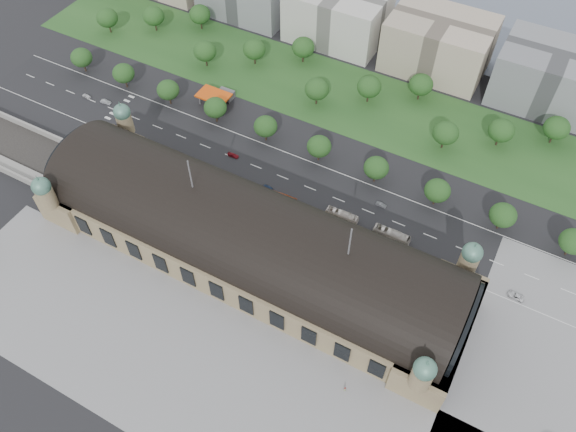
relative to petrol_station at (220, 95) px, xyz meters
The scene contains 50 objects.
ground 84.71m from the petrol_station, 50.45° to the right, with size 900.00×900.00×0.00m, color black.
station 84.98m from the petrol_station, 50.45° to the right, with size 150.00×48.40×44.30m.
track_cutting 87.79m from the petrol_station, 129.73° to the right, with size 70.00×24.00×3.10m.
plaza_south 126.63m from the petrol_station, 59.68° to the right, with size 190.00×48.00×0.12m, color gray.
plaza_east 169.97m from the petrol_station, 22.59° to the right, with size 56.00×100.00×0.12m, color gray.
road_slab 43.62m from the petrol_station, 38.82° to the right, with size 260.00×26.00×0.10m, color black.
grass_belt 47.86m from the petrol_station, 35.47° to the left, with size 300.00×45.00×0.10m, color #244E1F.
petrol_station is the anchor object (origin of this frame).
office_3 72.38m from the petrol_station, 70.56° to the left, with size 45.00×32.00×24.00m, color beige.
office_4 100.64m from the petrol_station, 42.50° to the left, with size 45.00×32.00×24.00m, color #BBA993.
office_5 141.49m from the petrol_station, 28.66° to the left, with size 45.00×32.00×24.00m, color gray.
tree_row_0 67.38m from the petrol_station, 169.47° to the right, with size 9.60×9.60×11.52m.
tree_row_1 44.08m from the petrol_station, 163.73° to the right, with size 9.60×9.60×11.52m.
tree_row_2 22.32m from the petrol_station, 145.83° to the right, with size 9.60×9.60×11.52m.
tree_row_3 14.35m from the petrol_station, 64.33° to the right, with size 9.60×9.60×11.52m.
tree_row_4 32.64m from the petrol_station, 22.33° to the right, with size 9.60×9.60×11.52m.
tree_row_5 55.47m from the petrol_station, 12.84° to the right, with size 9.60×9.60×11.52m.
tree_row_6 78.99m from the petrol_station, ahead, with size 9.60×9.60×11.52m.
tree_row_7 102.74m from the petrol_station, ahead, with size 9.60×9.60×11.52m.
tree_row_8 126.58m from the petrol_station, ahead, with size 9.60×9.60×11.52m.
tree_row_9 150.47m from the petrol_station, ahead, with size 9.60×9.60×11.52m.
tree_belt_0 78.30m from the petrol_station, 166.89° to the left, with size 10.40×10.40×12.48m.
tree_belt_1 64.57m from the petrol_station, 152.50° to the left, with size 10.40×10.40×12.48m.
tree_belt_2 56.72m from the petrol_station, 132.40° to the left, with size 10.40×10.40×12.48m.
tree_belt_3 26.54m from the petrol_station, 137.15° to the left, with size 10.40×10.40×12.48m.
tree_belt_4 30.15m from the petrol_station, 90.18° to the left, with size 10.40×10.40×12.48m.
tree_belt_5 46.08m from the petrol_station, 65.62° to the left, with size 10.40×10.40×12.48m.
tree_belt_6 42.15m from the petrol_station, 25.05° to the left, with size 10.40×10.40×12.48m.
tree_belt_7 64.40m from the petrol_station, 27.57° to the left, with size 10.40×10.40×12.48m.
tree_belt_8 86.76m from the petrol_station, 28.79° to the left, with size 10.40×10.40×12.48m.
tree_belt_9 96.68m from the petrol_station, 10.57° to the left, with size 10.40×10.40×12.48m.
tree_belt_10 117.83m from the petrol_station, 14.62° to the left, with size 10.40×10.40×12.48m.
tree_belt_11 139.39m from the petrol_station, 17.43° to the left, with size 10.40×10.40×12.48m.
traffic_car_0 59.44m from the petrol_station, 153.45° to the right, with size 1.75×4.36×1.48m, color silver.
traffic_car_1 50.14m from the petrol_station, 149.30° to the right, with size 1.64×4.71×1.55m, color #919499.
traffic_car_3 35.47m from the petrol_station, 49.25° to the right, with size 1.85×4.54×1.32m, color maroon.
traffic_car_4 56.09m from the petrol_station, 38.68° to the right, with size 1.56×3.87×1.32m, color #1B2D4E.
traffic_car_5 88.04m from the petrol_station, 14.85° to the right, with size 1.40×4.02×1.33m, color #55565C.
traffic_car_6 143.97m from the petrol_station, 15.22° to the right, with size 2.50×5.43×1.51m, color silver.
parked_car_0 40.37m from the petrol_station, 88.01° to the right, with size 1.62×4.64×1.53m, color black.
parked_car_1 46.43m from the petrol_station, 119.70° to the right, with size 2.21×4.80×1.33m, color maroon.
parked_car_2 40.81m from the petrol_station, 81.33° to the right, with size 2.31×5.69×1.65m, color #16223F.
parked_car_3 47.62m from the petrol_station, 68.59° to the right, with size 1.78×4.43×1.51m, color #5B5F63.
parked_car_4 49.06m from the petrol_station, 63.90° to the right, with size 1.47×4.22×1.39m, color silver.
parked_car_5 52.90m from the petrol_station, 56.92° to the right, with size 2.45×5.30×1.47m, color gray.
parked_car_6 51.53m from the petrol_station, 52.71° to the right, with size 2.21×5.44×1.58m, color black.
bus_west 64.09m from the petrol_station, 36.69° to the right, with size 2.88×12.30×3.43m, color #C0481E.
bus_mid 82.47m from the petrol_station, 25.08° to the right, with size 2.86×12.21×3.40m, color silver.
bus_east 100.13m from the petrol_station, 20.30° to the right, with size 3.16×13.52×3.77m, color silver.
pedestrian_0 138.66m from the petrol_station, 42.16° to the right, with size 0.92×0.53×1.88m, color gray.
Camera 1 is at (64.07, -90.87, 160.75)m, focal length 35.00 mm.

